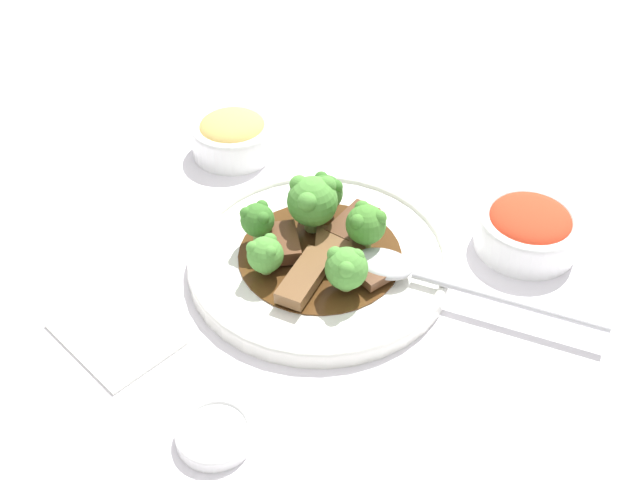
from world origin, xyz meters
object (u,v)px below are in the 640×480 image
at_px(beef_strip_4, 353,223).
at_px(side_bowl_appetizer, 233,135).
at_px(beef_strip_2, 281,243).
at_px(broccoli_floret_4, 366,224).
at_px(broccoli_floret_5, 347,268).
at_px(beef_strip_0, 334,248).
at_px(serving_spoon, 409,272).
at_px(broccoli_floret_0, 265,254).
at_px(broccoli_floret_1, 325,192).
at_px(broccoli_floret_2, 312,200).
at_px(side_bowl_kimchi, 528,228).
at_px(sauce_dish, 215,433).
at_px(beef_strip_1, 305,277).
at_px(broccoli_floret_3, 257,219).
at_px(main_plate, 320,258).
at_px(beef_strip_3, 363,265).

relative_size(beef_strip_4, side_bowl_appetizer, 0.68).
bearing_deg(beef_strip_2, broccoli_floret_4, 54.03).
bearing_deg(broccoli_floret_5, beef_strip_2, -166.66).
distance_m(beef_strip_0, beef_strip_2, 0.05).
bearing_deg(serving_spoon, beef_strip_0, -151.63).
xyz_separation_m(beef_strip_0, broccoli_floret_0, (-0.02, -0.07, 0.02)).
height_order(beef_strip_2, side_bowl_appetizer, side_bowl_appetizer).
relative_size(broccoli_floret_1, broccoli_floret_2, 0.72).
bearing_deg(broccoli_floret_2, beef_strip_4, 55.60).
bearing_deg(broccoli_floret_1, broccoli_floret_0, -68.47).
xyz_separation_m(broccoli_floret_2, side_bowl_kimchi, (0.13, 0.17, -0.03)).
bearing_deg(broccoli_floret_5, beef_strip_0, 156.66).
xyz_separation_m(beef_strip_0, broccoli_floret_4, (0.01, 0.03, 0.03)).
bearing_deg(beef_strip_0, side_bowl_kimchi, 62.66).
distance_m(broccoli_floret_1, sauce_dish, 0.27).
distance_m(beef_strip_0, beef_strip_1, 0.05).
relative_size(beef_strip_1, broccoli_floret_5, 1.75).
height_order(beef_strip_4, sauce_dish, beef_strip_4).
xyz_separation_m(broccoli_floret_0, serving_spoon, (0.08, 0.10, -0.02)).
xyz_separation_m(beef_strip_4, sauce_dish, (0.12, -0.23, -0.02)).
bearing_deg(serving_spoon, broccoli_floret_3, -145.95).
distance_m(main_plate, side_bowl_appetizer, 0.22).
distance_m(broccoli_floret_0, broccoli_floret_3, 0.05).
xyz_separation_m(broccoli_floret_0, broccoli_floret_1, (-0.04, 0.10, 0.00)).
relative_size(beef_strip_0, beef_strip_2, 1.10).
height_order(broccoli_floret_4, serving_spoon, broccoli_floret_4).
bearing_deg(broccoli_floret_4, main_plate, -120.16).
height_order(broccoli_floret_0, serving_spoon, broccoli_floret_0).
distance_m(broccoli_floret_2, sauce_dish, 0.25).
relative_size(beef_strip_2, broccoli_floret_3, 1.39).
relative_size(broccoli_floret_3, broccoli_floret_4, 0.85).
height_order(broccoli_floret_4, broccoli_floret_5, broccoli_floret_4).
height_order(beef_strip_4, side_bowl_kimchi, side_bowl_kimchi).
distance_m(beef_strip_1, beef_strip_2, 0.05).
height_order(beef_strip_1, sauce_dish, beef_strip_1).
height_order(beef_strip_0, beef_strip_3, same).
height_order(beef_strip_0, serving_spoon, serving_spoon).
height_order(broccoli_floret_0, broccoli_floret_4, broccoli_floret_4).
height_order(beef_strip_1, broccoli_floret_2, broccoli_floret_2).
bearing_deg(sauce_dish, broccoli_floret_1, 125.07).
distance_m(beef_strip_4, broccoli_floret_1, 0.04).
relative_size(beef_strip_0, sauce_dish, 1.04).
xyz_separation_m(broccoli_floret_5, side_bowl_kimchi, (0.05, 0.19, -0.02)).
bearing_deg(beef_strip_1, sauce_dish, -60.05).
height_order(beef_strip_2, side_bowl_kimchi, side_bowl_kimchi).
height_order(beef_strip_0, broccoli_floret_5, broccoli_floret_5).
bearing_deg(serving_spoon, beef_strip_3, -140.07).
relative_size(beef_strip_2, beef_strip_3, 1.01).
bearing_deg(side_bowl_kimchi, broccoli_floret_3, -123.62).
relative_size(main_plate, beef_strip_3, 4.39).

